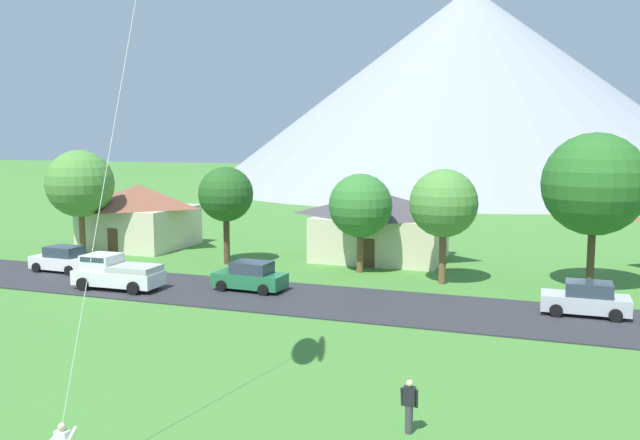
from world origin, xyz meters
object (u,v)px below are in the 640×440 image
object	(u,v)px
tree_near_left	(80,184)
tree_center	(226,195)
house_left_center	(380,225)
tree_right_of_center	(444,204)
parked_car_white_west_end	(63,260)
pickup_truck_white_west_side	(116,272)
tree_far_right	(360,206)
tree_left_of_center	(595,184)
parked_car_silver_east_end	(586,299)
parked_car_green_mid_east	(250,277)
watcher_person	(409,405)
house_right_center	(140,215)

from	to	relation	value
tree_near_left	tree_center	size ratio (longest dim) A/B	1.16
house_left_center	tree_center	bearing A→B (deg)	-151.35
tree_right_of_center	parked_car_white_west_end	world-z (taller)	tree_right_of_center
tree_right_of_center	pickup_truck_white_west_side	bearing A→B (deg)	-155.68
tree_near_left	tree_center	xyz separation A→B (m)	(11.72, 0.81, -0.53)
tree_near_left	tree_far_right	xyz separation A→B (m)	(21.40, 1.16, -1.02)
tree_left_of_center	parked_car_silver_east_end	world-z (taller)	tree_left_of_center
house_left_center	parked_car_green_mid_east	xyz separation A→B (m)	(-4.57, -12.38, -1.69)
tree_near_left	tree_left_of_center	distance (m)	35.55
tree_near_left	tree_right_of_center	bearing A→B (deg)	-1.05
tree_left_of_center	pickup_truck_white_west_side	bearing A→B (deg)	-160.21
parked_car_green_mid_east	watcher_person	bearing A→B (deg)	-50.50
parked_car_green_mid_east	pickup_truck_white_west_side	bearing A→B (deg)	-163.20
tree_left_of_center	tree_right_of_center	xyz separation A→B (m)	(-8.44, -1.40, -1.27)
house_left_center	parked_car_green_mid_east	distance (m)	13.31
parked_car_white_west_end	watcher_person	size ratio (longest dim) A/B	2.54
parked_car_green_mid_east	pickup_truck_white_west_side	distance (m)	7.92
house_right_center	tree_right_of_center	xyz separation A→B (m)	(25.41, -5.47, 2.28)
tree_right_of_center	parked_car_green_mid_east	size ratio (longest dim) A/B	1.64
tree_far_right	parked_car_white_west_end	bearing A→B (deg)	-160.35
tree_near_left	tree_left_of_center	world-z (taller)	tree_left_of_center
pickup_truck_white_west_side	parked_car_white_west_end	bearing A→B (deg)	154.65
house_right_center	parked_car_silver_east_end	distance (m)	35.04
tree_center	tree_far_right	world-z (taller)	tree_center
house_right_center	watcher_person	world-z (taller)	house_right_center
tree_center	tree_far_right	bearing A→B (deg)	2.08
parked_car_white_west_end	parked_car_green_mid_east	xyz separation A→B (m)	(14.06, -0.78, 0.00)
tree_left_of_center	tree_right_of_center	bearing A→B (deg)	-170.59
tree_right_of_center	tree_far_right	size ratio (longest dim) A/B	1.07
watcher_person	parked_car_green_mid_east	bearing A→B (deg)	129.50
parked_car_white_west_end	pickup_truck_white_west_side	bearing A→B (deg)	-25.35
tree_left_of_center	parked_car_silver_east_end	xyz separation A→B (m)	(-0.46, -6.43, -5.34)
tree_left_of_center	parked_car_silver_east_end	size ratio (longest dim) A/B	2.19
parked_car_white_west_end	parked_car_green_mid_east	bearing A→B (deg)	-3.18
tree_right_of_center	parked_car_white_west_end	size ratio (longest dim) A/B	1.65
tree_near_left	parked_car_green_mid_east	distance (m)	18.60
tree_left_of_center	watcher_person	world-z (taller)	tree_left_of_center
house_right_center	tree_far_right	xyz separation A→B (m)	(19.72, -3.81, 1.78)
tree_left_of_center	tree_right_of_center	world-z (taller)	tree_left_of_center
tree_far_right	house_right_center	bearing A→B (deg)	169.08
house_left_center	watcher_person	distance (m)	28.81
tree_center	parked_car_green_mid_east	xyz separation A→B (m)	(5.19, -7.05, -4.06)
house_right_center	tree_center	distance (m)	11.10
tree_left_of_center	pickup_truck_white_west_side	distance (m)	28.32
tree_far_right	pickup_truck_white_west_side	xyz separation A→B (m)	(-12.07, -9.69, -3.38)
tree_near_left	tree_far_right	bearing A→B (deg)	3.11
tree_left_of_center	parked_car_green_mid_east	size ratio (longest dim) A/B	2.15
tree_right_of_center	parked_car_green_mid_east	bearing A→B (deg)	-150.59
house_right_center	parked_car_silver_east_end	world-z (taller)	house_right_center
house_right_center	tree_right_of_center	bearing A→B (deg)	-12.14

